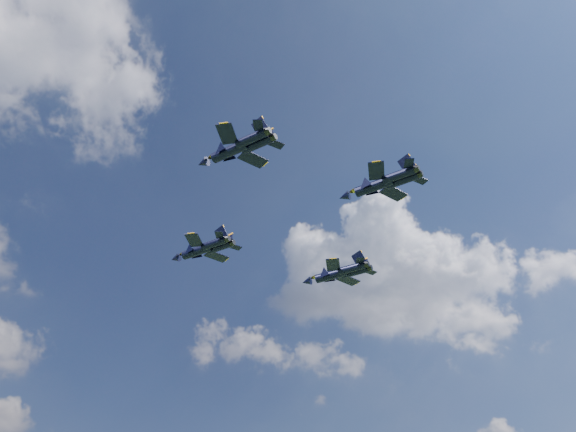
{
  "coord_description": "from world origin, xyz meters",
  "views": [
    {
      "loc": [
        -53.59,
        -59.88,
        3.31
      ],
      "look_at": [
        -5.49,
        -1.3,
        56.29
      ],
      "focal_mm": 35.0,
      "sensor_mm": 36.0,
      "label": 1
    }
  ],
  "objects_px": {
    "jet_right": "(329,275)",
    "jet_left": "(228,152)",
    "jet_slot": "(371,187)",
    "jet_lead": "(195,251)"
  },
  "relations": [
    {
      "from": "jet_right",
      "to": "jet_left",
      "type": "bearing_deg",
      "value": -177.98
    },
    {
      "from": "jet_left",
      "to": "jet_right",
      "type": "relative_size",
      "value": 0.94
    },
    {
      "from": "jet_left",
      "to": "jet_slot",
      "type": "height_order",
      "value": "jet_left"
    },
    {
      "from": "jet_lead",
      "to": "jet_right",
      "type": "relative_size",
      "value": 0.97
    },
    {
      "from": "jet_left",
      "to": "jet_right",
      "type": "distance_m",
      "value": 36.56
    },
    {
      "from": "jet_lead",
      "to": "jet_right",
      "type": "bearing_deg",
      "value": -43.71
    },
    {
      "from": "jet_left",
      "to": "jet_slot",
      "type": "relative_size",
      "value": 0.99
    },
    {
      "from": "jet_lead",
      "to": "jet_right",
      "type": "distance_m",
      "value": 25.71
    },
    {
      "from": "jet_lead",
      "to": "jet_left",
      "type": "height_order",
      "value": "jet_left"
    },
    {
      "from": "jet_lead",
      "to": "jet_right",
      "type": "xyz_separation_m",
      "value": [
        23.48,
        -10.39,
        -1.15
      ]
    }
  ]
}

